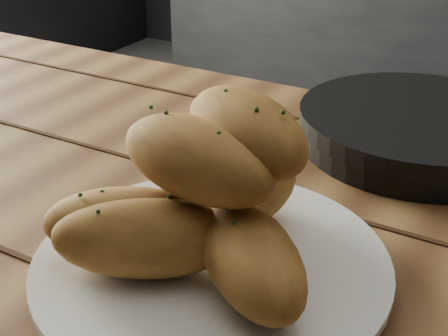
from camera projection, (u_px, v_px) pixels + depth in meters
plate at (212, 265)px, 0.51m from camera, size 0.29×0.29×0.02m
bread_rolls at (200, 202)px, 0.48m from camera, size 0.25×0.23×0.13m
skillet at (421, 129)px, 0.72m from camera, size 0.41×0.28×0.05m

